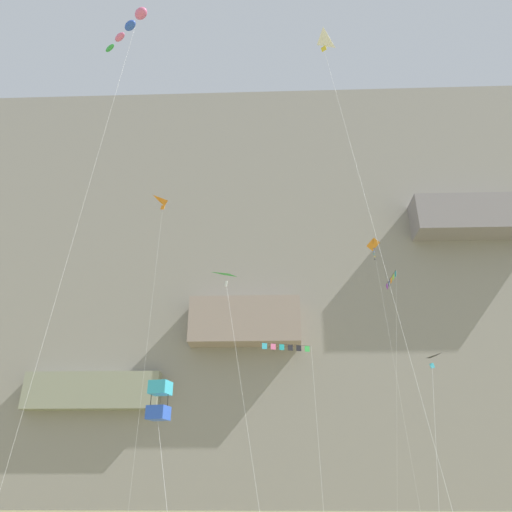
% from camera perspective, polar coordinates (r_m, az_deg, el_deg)
% --- Properties ---
extents(cliff_face, '(180.00, 29.82, 59.21)m').
position_cam_1_polar(cliff_face, '(76.13, -0.65, -4.60)').
color(cliff_face, gray).
rests_on(cliff_face, ground).
extents(kite_box_low_left, '(2.41, 3.70, 7.82)m').
position_cam_1_polar(kite_box_low_left, '(27.27, -11.39, -16.44)').
color(kite_box_low_left, '#38B2D1').
rests_on(kite_box_low_left, ground).
extents(kite_delta_upper_mid, '(1.65, 2.03, 29.30)m').
position_cam_1_polar(kite_delta_upper_mid, '(51.27, -10.57, 5.34)').
color(kite_delta_upper_mid, orange).
rests_on(kite_delta_upper_mid, ground).
extents(kite_delta_high_left, '(2.00, 3.37, 9.11)m').
position_cam_1_polar(kite_delta_high_left, '(29.79, 19.68, -12.74)').
color(kite_delta_high_left, black).
rests_on(kite_delta_high_left, ground).
extents(kite_diamond_mid_center, '(1.49, 5.47, 27.79)m').
position_cam_1_polar(kite_diamond_mid_center, '(54.50, 14.01, -0.36)').
color(kite_diamond_mid_center, orange).
rests_on(kite_diamond_mid_center, ground).
extents(kite_delta_far_left, '(3.59, 5.19, 27.35)m').
position_cam_1_polar(kite_delta_far_left, '(31.77, 7.77, 21.85)').
color(kite_delta_far_left, white).
rests_on(kite_delta_far_left, ground).
extents(kite_banner_high_right, '(2.45, 4.16, 21.64)m').
position_cam_1_polar(kite_banner_high_right, '(50.15, 15.77, -3.80)').
color(kite_banner_high_right, black).
rests_on(kite_banner_high_right, ground).
extents(kite_windsock_front_field, '(4.41, 4.61, 34.96)m').
position_cam_1_polar(kite_windsock_front_field, '(41.63, -14.61, 24.98)').
color(kite_windsock_front_field, pink).
rests_on(kite_windsock_front_field, ground).
extents(kite_delta_low_center, '(3.13, 3.49, 14.80)m').
position_cam_1_polar(kite_delta_low_center, '(30.89, -3.18, -3.52)').
color(kite_delta_low_center, green).
rests_on(kite_delta_low_center, ground).
extents(kite_banner_low_right, '(3.42, 2.09, 10.85)m').
position_cam_1_polar(kite_banner_low_right, '(31.01, 4.02, -12.20)').
color(kite_banner_low_right, black).
rests_on(kite_banner_low_right, ground).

